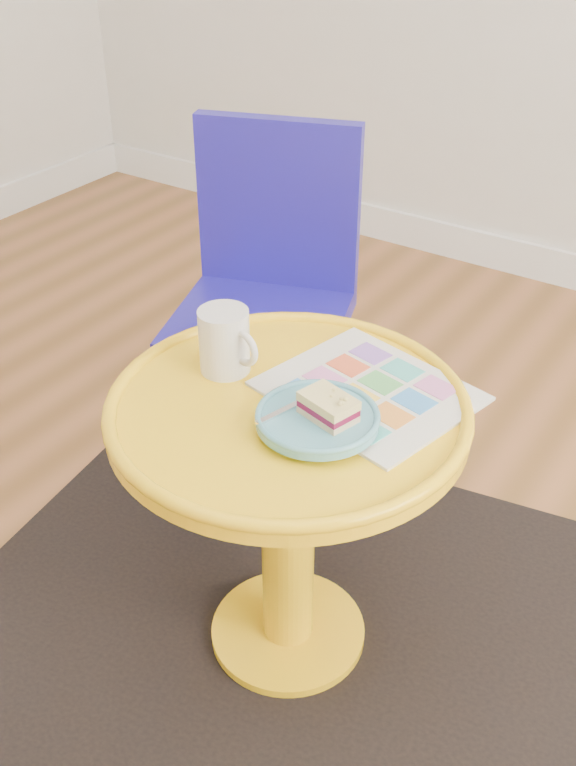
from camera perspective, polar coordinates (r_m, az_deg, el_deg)
The scene contains 10 objects.
floor at distance 1.60m, azimuth -7.95°, elevation -21.41°, with size 4.00×4.00×0.00m, color brown.
room_walls at distance 2.65m, azimuth -10.55°, elevation 4.98°, with size 4.00×4.00×4.00m.
rug at distance 1.69m, azimuth 0.00°, elevation -16.45°, with size 1.30×1.10×0.01m, color black.
side_table at distance 1.42m, azimuth 0.00°, elevation -6.46°, with size 0.57×0.57×0.54m.
chair at distance 1.84m, azimuth -1.39°, elevation 6.33°, with size 0.45×0.45×0.80m.
newspaper at distance 1.36m, azimuth 5.40°, elevation -0.53°, with size 0.30×0.26×0.01m, color silver.
mug at distance 1.39m, azimuth -4.22°, elevation 2.92°, with size 0.12×0.08×0.11m.
plate at distance 1.27m, azimuth 1.98°, elevation -2.44°, with size 0.18×0.18×0.02m.
cake_slice at distance 1.25m, azimuth 2.71°, elevation -1.60°, with size 0.09×0.07×0.04m.
fork at distance 1.28m, azimuth 0.61°, elevation -1.42°, with size 0.05×0.14×0.00m.
Camera 1 is at (0.67, -0.64, 1.30)m, focal length 40.00 mm.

